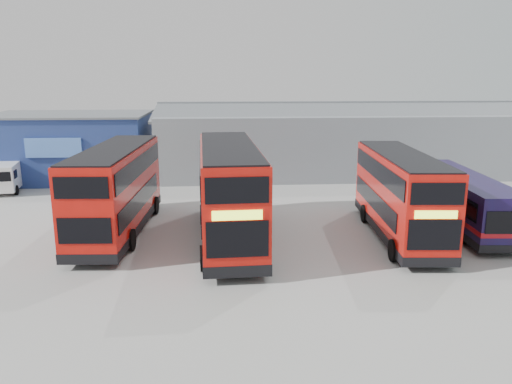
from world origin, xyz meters
name	(u,v)px	position (x,y,z in m)	size (l,w,h in m)	color
ground_plane	(265,249)	(0.00, 0.00, 0.00)	(120.00, 120.00, 0.00)	#969692
office_block	(71,146)	(-14.00, 17.99, 2.58)	(12.30, 8.32, 5.12)	navy
maintenance_shed	(337,140)	(8.00, 20.00, 2.60)	(30.50, 12.00, 5.89)	gray
double_decker_left	(117,191)	(-7.42, 2.97, 2.25)	(3.16, 10.80, 4.52)	red
double_decker_centre	(229,194)	(-1.67, 1.42, 2.39)	(3.23, 11.46, 4.80)	red
double_decker_right	(400,196)	(6.95, 1.42, 2.13)	(3.14, 10.28, 4.29)	red
single_decker_blue	(461,201)	(10.95, 2.98, 1.40)	(3.10, 10.55, 2.82)	#110D3A
panel_van	(6,175)	(-17.36, 13.53, 1.15)	(2.63, 4.95, 2.06)	white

